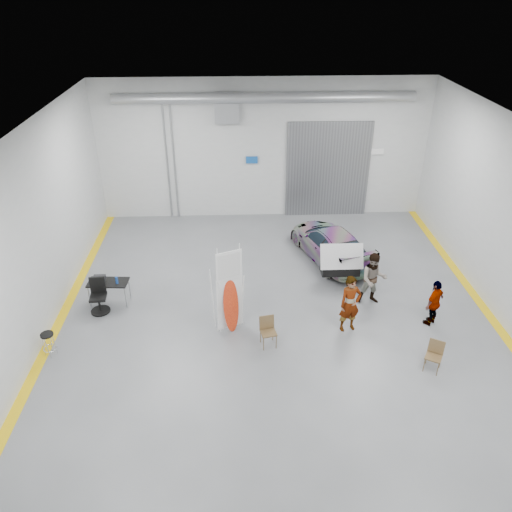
{
  "coord_description": "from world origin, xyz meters",
  "views": [
    {
      "loc": [
        -1.18,
        -12.55,
        9.62
      ],
      "look_at": [
        -0.59,
        1.59,
        1.5
      ],
      "focal_mm": 35.0,
      "sensor_mm": 36.0,
      "label": 1
    }
  ],
  "objects_px": {
    "shop_stool": "(49,344)",
    "work_table": "(106,282)",
    "surfboard_display": "(227,298)",
    "office_chair": "(99,298)",
    "folding_chair_near": "(268,337)",
    "sedan_car": "(330,243)",
    "person_c": "(434,303)",
    "person_b": "(373,279)",
    "folding_chair_far": "(432,362)",
    "person_a": "(350,304)"
  },
  "relations": [
    {
      "from": "shop_stool",
      "to": "work_table",
      "type": "relative_size",
      "value": 0.57
    },
    {
      "from": "surfboard_display",
      "to": "office_chair",
      "type": "xyz_separation_m",
      "value": [
        -4.14,
        1.19,
        -0.67
      ]
    },
    {
      "from": "surfboard_display",
      "to": "folding_chair_near",
      "type": "bearing_deg",
      "value": -55.46
    },
    {
      "from": "sedan_car",
      "to": "person_c",
      "type": "relative_size",
      "value": 2.77
    },
    {
      "from": "person_b",
      "to": "shop_stool",
      "type": "xyz_separation_m",
      "value": [
        -9.82,
        -2.22,
        -0.54
      ]
    },
    {
      "from": "folding_chair_far",
      "to": "person_a",
      "type": "bearing_deg",
      "value": 166.83
    },
    {
      "from": "work_table",
      "to": "person_b",
      "type": "bearing_deg",
      "value": -2.31
    },
    {
      "from": "sedan_car",
      "to": "person_c",
      "type": "bearing_deg",
      "value": 102.27
    },
    {
      "from": "surfboard_display",
      "to": "folding_chair_far",
      "type": "distance_m",
      "value": 6.04
    },
    {
      "from": "person_b",
      "to": "shop_stool",
      "type": "height_order",
      "value": "person_b"
    },
    {
      "from": "person_b",
      "to": "office_chair",
      "type": "bearing_deg",
      "value": -177.13
    },
    {
      "from": "shop_stool",
      "to": "office_chair",
      "type": "relative_size",
      "value": 0.65
    },
    {
      "from": "sedan_car",
      "to": "shop_stool",
      "type": "height_order",
      "value": "sedan_car"
    },
    {
      "from": "folding_chair_far",
      "to": "folding_chair_near",
      "type": "bearing_deg",
      "value": -164.47
    },
    {
      "from": "work_table",
      "to": "folding_chair_far",
      "type": "bearing_deg",
      "value": -20.68
    },
    {
      "from": "folding_chair_near",
      "to": "work_table",
      "type": "bearing_deg",
      "value": 143.39
    },
    {
      "from": "folding_chair_far",
      "to": "work_table",
      "type": "distance_m",
      "value": 10.29
    },
    {
      "from": "shop_stool",
      "to": "person_a",
      "type": "bearing_deg",
      "value": 5.4
    },
    {
      "from": "office_chair",
      "to": "work_table",
      "type": "bearing_deg",
      "value": 65.78
    },
    {
      "from": "surfboard_display",
      "to": "shop_stool",
      "type": "bearing_deg",
      "value": 167.29
    },
    {
      "from": "person_b",
      "to": "work_table",
      "type": "height_order",
      "value": "person_b"
    },
    {
      "from": "person_c",
      "to": "office_chair",
      "type": "xyz_separation_m",
      "value": [
        -10.47,
        1.11,
        -0.27
      ]
    },
    {
      "from": "person_c",
      "to": "surfboard_display",
      "type": "relative_size",
      "value": 0.53
    },
    {
      "from": "sedan_car",
      "to": "person_c",
      "type": "distance_m",
      "value": 4.9
    },
    {
      "from": "surfboard_display",
      "to": "person_a",
      "type": "bearing_deg",
      "value": -24.23
    },
    {
      "from": "person_a",
      "to": "shop_stool",
      "type": "bearing_deg",
      "value": 170.75
    },
    {
      "from": "sedan_car",
      "to": "surfboard_display",
      "type": "height_order",
      "value": "surfboard_display"
    },
    {
      "from": "sedan_car",
      "to": "folding_chair_near",
      "type": "bearing_deg",
      "value": 44.13
    },
    {
      "from": "person_a",
      "to": "work_table",
      "type": "height_order",
      "value": "person_a"
    },
    {
      "from": "folding_chair_near",
      "to": "person_b",
      "type": "bearing_deg",
      "value": 18.47
    },
    {
      "from": "person_a",
      "to": "work_table",
      "type": "distance_m",
      "value": 7.85
    },
    {
      "from": "person_a",
      "to": "person_b",
      "type": "distance_m",
      "value": 1.74
    },
    {
      "from": "folding_chair_near",
      "to": "shop_stool",
      "type": "height_order",
      "value": "folding_chair_near"
    },
    {
      "from": "person_c",
      "to": "surfboard_display",
      "type": "bearing_deg",
      "value": -39.56
    },
    {
      "from": "person_c",
      "to": "folding_chair_far",
      "type": "bearing_deg",
      "value": 30.91
    },
    {
      "from": "person_a",
      "to": "shop_stool",
      "type": "height_order",
      "value": "person_a"
    },
    {
      "from": "person_c",
      "to": "sedan_car",
      "type": "bearing_deg",
      "value": -99.98
    },
    {
      "from": "person_c",
      "to": "folding_chair_near",
      "type": "bearing_deg",
      "value": -31.07
    },
    {
      "from": "person_b",
      "to": "folding_chair_far",
      "type": "distance_m",
      "value": 3.46
    },
    {
      "from": "person_a",
      "to": "office_chair",
      "type": "distance_m",
      "value": 7.93
    },
    {
      "from": "sedan_car",
      "to": "office_chair",
      "type": "relative_size",
      "value": 3.73
    },
    {
      "from": "person_a",
      "to": "person_c",
      "type": "bearing_deg",
      "value": -10.98
    },
    {
      "from": "surfboard_display",
      "to": "work_table",
      "type": "bearing_deg",
      "value": 134.56
    },
    {
      "from": "person_a",
      "to": "work_table",
      "type": "relative_size",
      "value": 1.4
    },
    {
      "from": "work_table",
      "to": "sedan_car",
      "type": "bearing_deg",
      "value": 18.77
    },
    {
      "from": "person_c",
      "to": "office_chair",
      "type": "bearing_deg",
      "value": -46.37
    },
    {
      "from": "folding_chair_far",
      "to": "shop_stool",
      "type": "distance_m",
      "value": 10.77
    },
    {
      "from": "person_c",
      "to": "surfboard_display",
      "type": "distance_m",
      "value": 6.34
    },
    {
      "from": "sedan_car",
      "to": "office_chair",
      "type": "distance_m",
      "value": 8.58
    },
    {
      "from": "person_c",
      "to": "shop_stool",
      "type": "height_order",
      "value": "person_c"
    }
  ]
}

